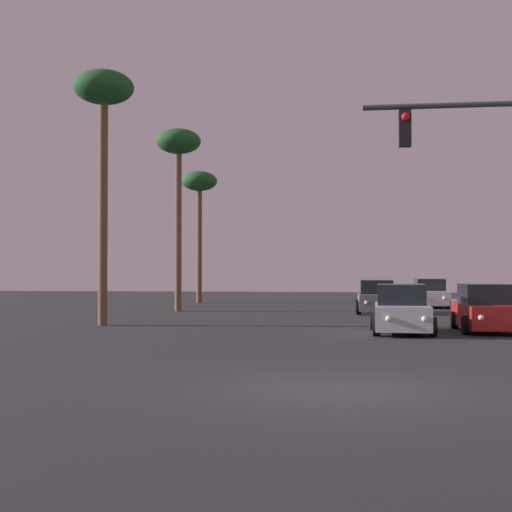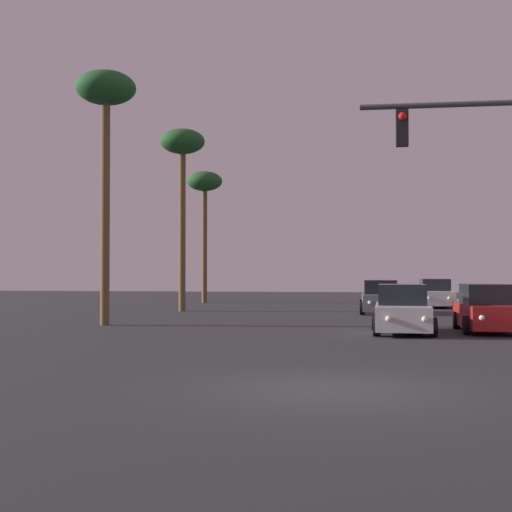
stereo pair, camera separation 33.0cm
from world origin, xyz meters
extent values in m
plane|color=#28282B|center=(0.00, 0.00, 0.00)|extent=(120.00, 120.00, 0.00)
cube|color=silver|center=(4.94, 29.80, 0.58)|extent=(1.89, 4.24, 0.80)
cube|color=black|center=(4.94, 29.95, 1.33)|extent=(1.65, 2.04, 0.70)
cylinder|color=black|center=(4.04, 28.50, 0.32)|extent=(0.24, 0.64, 0.64)
cylinder|color=black|center=(5.84, 28.50, 0.32)|extent=(0.24, 0.64, 0.64)
cylinder|color=black|center=(4.04, 31.10, 0.32)|extent=(0.24, 0.64, 0.64)
cylinder|color=black|center=(5.84, 31.10, 0.32)|extent=(0.24, 0.64, 0.64)
sphere|color=#F2EACC|center=(4.38, 27.68, 0.63)|extent=(0.18, 0.18, 0.18)
sphere|color=#F2EACC|center=(5.49, 27.68, 0.63)|extent=(0.18, 0.18, 0.18)
cube|color=#B7B7BC|center=(1.99, 11.94, 0.58)|extent=(1.95, 4.26, 0.80)
cube|color=black|center=(1.99, 12.09, 1.33)|extent=(1.67, 2.06, 0.70)
cylinder|color=black|center=(1.09, 10.64, 0.32)|extent=(0.24, 0.64, 0.64)
cylinder|color=black|center=(2.89, 10.64, 0.32)|extent=(0.24, 0.64, 0.64)
cylinder|color=black|center=(1.09, 13.24, 0.32)|extent=(0.24, 0.64, 0.64)
cylinder|color=black|center=(2.89, 13.24, 0.32)|extent=(0.24, 0.64, 0.64)
sphere|color=#F2EACC|center=(1.43, 9.82, 0.63)|extent=(0.18, 0.18, 0.18)
sphere|color=#F2EACC|center=(2.55, 9.82, 0.63)|extent=(0.18, 0.18, 0.18)
cube|color=maroon|center=(4.99, 12.87, 0.58)|extent=(1.92, 4.25, 0.80)
cube|color=black|center=(4.99, 13.02, 1.33)|extent=(1.66, 2.04, 0.70)
cylinder|color=black|center=(4.09, 11.56, 0.32)|extent=(0.24, 0.64, 0.64)
cylinder|color=black|center=(4.09, 14.17, 0.32)|extent=(0.24, 0.64, 0.64)
cylinder|color=black|center=(5.89, 14.17, 0.32)|extent=(0.24, 0.64, 0.64)
sphere|color=#F2EACC|center=(4.43, 10.75, 0.63)|extent=(0.18, 0.18, 0.18)
cube|color=slate|center=(1.59, 23.55, 0.58)|extent=(1.83, 4.21, 0.80)
cube|color=black|center=(1.59, 23.70, 1.33)|extent=(1.61, 2.01, 0.70)
cylinder|color=black|center=(0.69, 22.25, 0.32)|extent=(0.24, 0.64, 0.64)
cylinder|color=black|center=(2.49, 22.25, 0.32)|extent=(0.24, 0.64, 0.64)
cylinder|color=black|center=(0.69, 24.85, 0.32)|extent=(0.24, 0.64, 0.64)
cylinder|color=black|center=(2.49, 24.85, 0.32)|extent=(0.24, 0.64, 0.64)
sphere|color=#F2EACC|center=(1.03, 21.43, 0.63)|extent=(0.18, 0.18, 0.18)
sphere|color=#F2EACC|center=(2.14, 21.43, 0.63)|extent=(0.18, 0.18, 0.18)
cylinder|color=#38383D|center=(4.00, 4.85, 6.22)|extent=(6.90, 0.14, 0.14)
cube|color=black|center=(1.58, 4.85, 5.67)|extent=(0.30, 0.24, 0.90)
sphere|color=red|center=(1.58, 4.71, 5.94)|extent=(0.20, 0.20, 0.20)
cylinder|color=brown|center=(-9.79, 34.00, 3.87)|extent=(0.36, 0.36, 7.74)
ellipsoid|color=#1E5123|center=(-9.79, 34.00, 8.22)|extent=(2.40, 2.40, 1.32)
cylinder|color=brown|center=(-8.82, 24.00, 4.30)|extent=(0.36, 0.36, 8.61)
ellipsoid|color=#1E5123|center=(-8.82, 24.00, 9.09)|extent=(2.40, 2.40, 1.32)
cylinder|color=brown|center=(-9.44, 14.00, 4.48)|extent=(0.36, 0.36, 8.96)
ellipsoid|color=#1E5123|center=(-9.44, 14.00, 9.44)|extent=(2.40, 2.40, 1.32)
camera|label=1|loc=(0.18, -13.07, 2.13)|focal=50.00mm
camera|label=2|loc=(0.51, -13.03, 2.13)|focal=50.00mm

